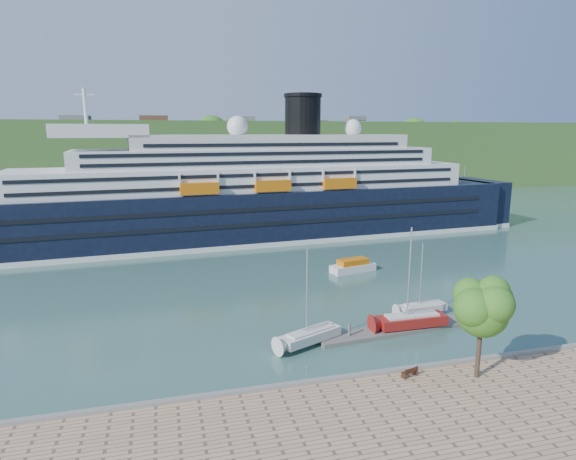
# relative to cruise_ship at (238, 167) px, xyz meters

# --- Properties ---
(ground) EXTENTS (400.00, 400.00, 0.00)m
(ground) POSITION_rel_cruise_ship_xyz_m (4.41, -57.70, -13.90)
(ground) COLOR #325A52
(ground) RESTS_ON ground
(far_hillside) EXTENTS (400.00, 50.00, 24.00)m
(far_hillside) POSITION_rel_cruise_ship_xyz_m (4.41, 87.30, -1.90)
(far_hillside) COLOR #325B24
(far_hillside) RESTS_ON ground
(quay_coping) EXTENTS (220.00, 0.50, 0.30)m
(quay_coping) POSITION_rel_cruise_ship_xyz_m (4.41, -57.90, -12.75)
(quay_coping) COLOR slate
(quay_coping) RESTS_ON promenade
(cruise_ship) EXTENTS (124.81, 27.27, 27.80)m
(cruise_ship) POSITION_rel_cruise_ship_xyz_m (0.00, 0.00, 0.00)
(cruise_ship) COLOR black
(cruise_ship) RESTS_ON ground
(park_bench) EXTENTS (1.58, 0.97, 0.94)m
(park_bench) POSITION_rel_cruise_ship_xyz_m (4.38, -58.90, -12.43)
(park_bench) COLOR #4D2716
(park_bench) RESTS_ON promenade
(promenade_tree) EXTENTS (5.52, 5.52, 9.15)m
(promenade_tree) POSITION_rel_cruise_ship_xyz_m (9.67, -60.28, -8.33)
(promenade_tree) COLOR #2D6C1C
(promenade_tree) RESTS_ON promenade
(floating_pontoon) EXTENTS (19.52, 3.99, 0.43)m
(floating_pontoon) POSITION_rel_cruise_ship_xyz_m (9.63, -48.41, -13.69)
(floating_pontoon) COLOR slate
(floating_pontoon) RESTS_ON ground
(sailboat_white_near) EXTENTS (7.39, 4.66, 9.28)m
(sailboat_white_near) POSITION_rel_cruise_ship_xyz_m (-0.92, -49.11, -9.26)
(sailboat_white_near) COLOR silver
(sailboat_white_near) RESTS_ON ground
(sailboat_red) EXTENTS (8.17, 2.27, 10.55)m
(sailboat_red) POSITION_rel_cruise_ship_xyz_m (10.42, -48.42, -8.63)
(sailboat_red) COLOR maroon
(sailboat_red) RESTS_ON ground
(sailboat_white_far) EXTENTS (6.30, 2.20, 7.99)m
(sailboat_white_far) POSITION_rel_cruise_ship_xyz_m (13.84, -44.71, -9.90)
(sailboat_white_far) COLOR silver
(sailboat_white_far) RESTS_ON ground
(tender_launch) EXTENTS (7.33, 3.85, 1.93)m
(tender_launch) POSITION_rel_cruise_ship_xyz_m (12.77, -26.55, -12.94)
(tender_launch) COLOR #CD660C
(tender_launch) RESTS_ON ground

